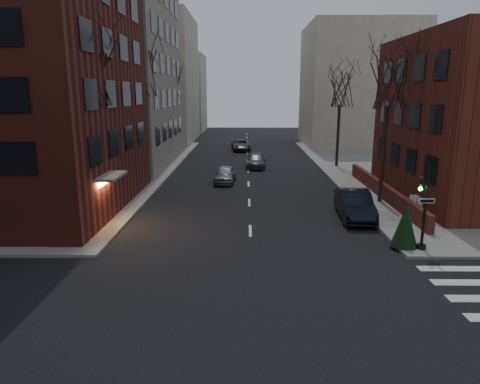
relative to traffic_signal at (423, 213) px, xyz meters
The scene contains 20 objects.
ground 12.15m from the traffic_signal, 131.43° to the right, with size 160.00×160.00×0.00m, color black.
building_left_tan 37.33m from the traffic_signal, 134.92° to the left, with size 18.00×18.00×28.00m, color gray.
low_wall_right 10.18m from the traffic_signal, 82.24° to the left, with size 0.35×16.00×1.00m, color #5B231A.
building_distant_la 51.89m from the traffic_signal, 116.50° to the left, with size 14.00×16.00×18.00m, color beige.
building_distant_ra 42.05m from the traffic_signal, 80.23° to the left, with size 14.00×14.00×16.00m, color beige.
building_distant_lb 66.59m from the traffic_signal, 108.38° to the left, with size 10.00×12.00×14.00m, color beige.
traffic_signal is the anchor object (origin of this frame).
tree_left_a 18.66m from the traffic_signal, 163.35° to the left, with size 4.18×4.18×10.26m.
tree_left_b 24.87m from the traffic_signal, 134.54° to the left, with size 4.40×4.40×10.80m.
tree_left_c 35.76m from the traffic_signal, 118.36° to the left, with size 3.96×3.96×9.72m.
tree_right_a 10.92m from the traffic_signal, 84.53° to the left, with size 3.96×3.96×9.72m.
tree_right_b 23.71m from the traffic_signal, 87.85° to the left, with size 3.74×3.74×9.18m.
streetlamp_near 20.86m from the traffic_signal, 141.13° to the left, with size 0.36×0.36×6.28m.
streetlamp_far 36.81m from the traffic_signal, 116.06° to the left, with size 0.36×0.36×6.28m.
parked_sedan 5.83m from the traffic_signal, 107.66° to the left, with size 1.76×5.04×1.66m, color black.
car_lane_silver 18.49m from the traffic_signal, 122.37° to the left, with size 1.60×3.98×1.35m, color gray.
car_lane_gray 23.95m from the traffic_signal, 107.36° to the left, with size 1.83×4.51×1.31m, color #3F3F44.
car_lane_far 36.42m from the traffic_signal, 103.89° to the left, with size 2.28×4.94×1.37m, color #3A3B3F.
sandwich_board 6.94m from the traffic_signal, 70.91° to the left, with size 0.45×0.63×1.02m, color white.
evergreen_shrub 1.02m from the traffic_signal, 151.70° to the left, with size 1.24×1.24×2.07m, color black.
Camera 1 is at (-0.30, -10.05, 7.35)m, focal length 32.00 mm.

